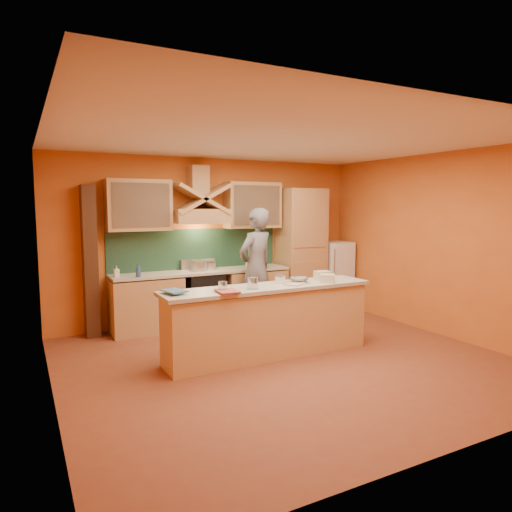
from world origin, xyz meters
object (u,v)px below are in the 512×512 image
kitchen_scale (280,279)px  fridge (333,275)px  stove (203,298)px  mixing_bowl (299,280)px  person (256,268)px

kitchen_scale → fridge: bearing=55.6°
fridge → kitchen_scale: (-2.25, -1.78, 0.34)m
stove → mixing_bowl: mixing_bowl is taller
person → stove: bearing=-52.2°
stove → kitchen_scale: kitchen_scale is taller
person → mixing_bowl: size_ratio=7.35×
kitchen_scale → mixing_bowl: (0.26, -0.08, -0.01)m
fridge → kitchen_scale: fridge is taller
fridge → mixing_bowl: fridge is taller
fridge → mixing_bowl: 2.75m
stove → kitchen_scale: bearing=-75.9°
person → kitchen_scale: bearing=56.2°
person → fridge: bearing=173.3°
stove → kitchen_scale: 1.91m
fridge → person: (-1.94, -0.47, 0.33)m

